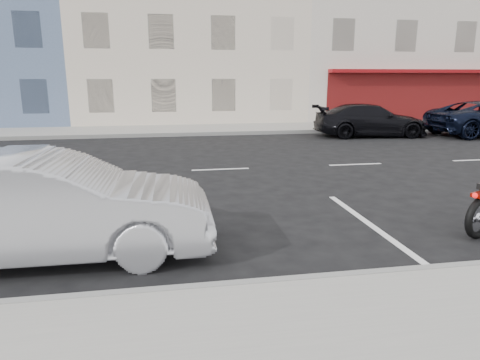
% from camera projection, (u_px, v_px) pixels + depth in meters
% --- Properties ---
extents(ground, '(120.00, 120.00, 0.00)m').
position_uv_depth(ground, '(290.00, 167.00, 12.23)').
color(ground, black).
rests_on(ground, ground).
extents(sidewalk_far, '(80.00, 3.40, 0.15)m').
position_uv_depth(sidewalk_far, '(132.00, 131.00, 19.71)').
color(sidewalk_far, gray).
rests_on(sidewalk_far, ground).
extents(curb_near, '(80.00, 0.12, 0.16)m').
position_uv_depth(curb_near, '(30.00, 305.00, 4.68)').
color(curb_near, gray).
rests_on(curb_near, ground).
extents(curb_far, '(80.00, 0.12, 0.16)m').
position_uv_depth(curb_far, '(129.00, 136.00, 18.08)').
color(curb_far, gray).
rests_on(curb_far, ground).
extents(bldg_cream, '(12.00, 12.00, 11.50)m').
position_uv_depth(bldg_cream, '(186.00, 22.00, 26.15)').
color(bldg_cream, beige).
rests_on(bldg_cream, ground).
extents(bldg_corner, '(14.00, 12.00, 12.50)m').
position_uv_depth(bldg_corner, '(384.00, 18.00, 28.19)').
color(bldg_corner, beige).
rests_on(bldg_corner, ground).
extents(fire_hydrant, '(0.20, 0.20, 0.72)m').
position_uv_depth(fire_hydrant, '(466.00, 116.00, 22.23)').
color(fire_hydrant, beige).
rests_on(fire_hydrant, sidewalk_far).
extents(sedan_silver, '(4.60, 1.65, 1.51)m').
position_uv_depth(sedan_silver, '(47.00, 207.00, 5.95)').
color(sedan_silver, '#B1B3B9').
rests_on(sedan_silver, ground).
extents(car_far, '(4.92, 2.38, 1.38)m').
position_uv_depth(car_far, '(370.00, 120.00, 18.31)').
color(car_far, black).
rests_on(car_far, ground).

